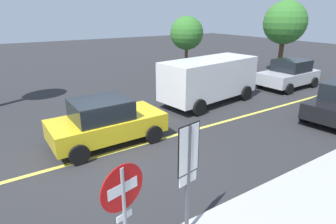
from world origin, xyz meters
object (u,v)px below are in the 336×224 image
Objects in this scene: speed_limit_sign at (188,162)px; white_van at (210,78)px; car_yellow_near_curb at (106,121)px; car_silver_far_lane at (289,74)px; tree_left_verge at (187,33)px; stop_sign at (124,208)px; tree_centre_verge at (285,23)px.

white_van is at bearing 46.48° from speed_limit_sign.
white_van is 1.39× the size of car_yellow_near_curb.
speed_limit_sign is 0.63× the size of car_silver_far_lane.
car_silver_far_lane is (12.39, 6.36, -0.93)m from speed_limit_sign.
white_van is 1.31× the size of tree_left_verge.
tree_left_verge reaches higher than white_van.
tree_left_verge is at bearing 50.10° from stop_sign.
tree_centre_verge is at bearing 43.19° from car_silver_far_lane.
speed_limit_sign reaches higher than car_yellow_near_curb.
white_van is 1.05× the size of tree_centre_verge.
tree_left_verge is at bearing 66.20° from white_van.
tree_left_verge is (-3.86, 5.25, 2.21)m from car_silver_far_lane.
tree_left_verge is at bearing 53.69° from speed_limit_sign.
stop_sign is at bearing -150.36° from tree_centre_verge.
car_silver_far_lane is at bearing 6.01° from car_yellow_near_curb.
car_silver_far_lane is at bearing -136.81° from tree_centre_verge.
tree_left_verge reaches higher than car_silver_far_lane.
tree_centre_verge is at bearing 30.99° from speed_limit_sign.
tree_centre_verge is (3.20, 3.01, 2.79)m from car_silver_far_lane.
speed_limit_sign is 9.26m from white_van.
stop_sign is 10.53m from white_van.
tree_centre_verge is (7.06, -2.25, 0.58)m from tree_left_verge.
stop_sign is 15.39m from car_silver_far_lane.
speed_limit_sign is at bearing 12.89° from stop_sign.
speed_limit_sign is at bearing -149.01° from tree_centre_verge.
white_van is (6.37, 6.71, -0.50)m from speed_limit_sign.
tree_centre_verge is at bearing -17.65° from tree_left_verge.
tree_left_verge is 0.80× the size of tree_centre_verge.
speed_limit_sign is at bearing -93.05° from car_yellow_near_curb.
tree_centre_verge is at bearing 29.64° from stop_sign.
car_yellow_near_curb is (0.27, 5.08, -0.95)m from speed_limit_sign.
car_silver_far_lane is at bearing -53.72° from tree_left_verge.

